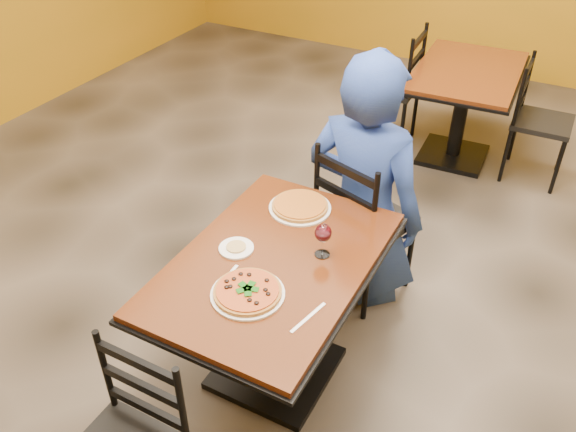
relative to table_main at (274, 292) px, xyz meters
The scene contains 16 objects.
floor 0.75m from the table_main, 90.00° to the left, with size 7.00×8.00×0.01m, color black.
table_main is the anchor object (origin of this frame).
table_second 2.60m from the table_main, 85.28° to the left, with size 0.82×1.17×0.75m.
chair_main_far 0.83m from the table_main, 80.94° to the left, with size 0.44×0.44×0.97m, color black, non-canonical shape.
chair_second_left 2.62m from the table_main, 98.47° to the left, with size 0.44×0.44×0.97m, color black, non-canonical shape.
chair_second_right 2.72m from the table_main, 72.57° to the left, with size 0.41×0.41×0.90m, color black, non-canonical shape.
diner 0.85m from the table_main, 82.58° to the left, with size 0.70×0.46×1.47m, color navy.
plate_main 0.32m from the table_main, 86.77° to the right, with size 0.31×0.31×0.01m, color white.
pizza_main 0.33m from the table_main, 86.77° to the right, with size 0.28×0.28×0.02m, color maroon.
plate_far 0.46m from the table_main, 100.63° to the left, with size 0.31×0.31×0.01m, color white.
pizza_far 0.46m from the table_main, 100.63° to the left, with size 0.28×0.28×0.02m, color #BD8A24.
side_plate 0.27m from the table_main, behind, with size 0.16×0.16×0.01m, color white.
dip 0.28m from the table_main, behind, with size 0.09×0.09×0.01m, color tan.
wine_glass 0.36m from the table_main, 37.24° to the left, with size 0.08×0.08×0.18m, color white, non-canonical shape.
fork 0.31m from the table_main, 119.99° to the right, with size 0.01×0.19×0.00m, color silver.
knife 0.43m from the table_main, 40.13° to the right, with size 0.01×0.21×0.00m, color silver.
Camera 1 is at (1.00, -2.25, 2.45)m, focal length 37.00 mm.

